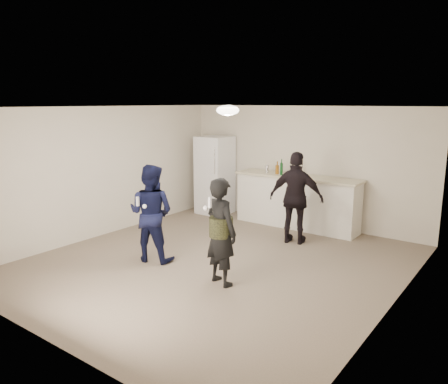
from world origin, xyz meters
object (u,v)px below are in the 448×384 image
Objects in this scene: shaker at (267,169)px; spectator at (296,198)px; fridge at (215,175)px; man at (151,213)px; woman at (221,232)px; counter at (296,202)px.

shaker is 0.10× the size of spectator.
fridge is 1.12× the size of man.
woman is (1.49, -0.10, -0.02)m from man.
fridge is 1.06× the size of spectator.
shaker is at bearing -49.99° from spectator.
man is (-0.32, -3.13, -0.37)m from shaker.
spectator is (1.17, -0.91, -0.32)m from shaker.
fridge is at bearing -31.31° from spectator.
woman is at bearing 158.87° from man.
man is (1.08, -3.11, -0.10)m from fridge.
fridge is 10.59× the size of shaker.
man is (-1.02, -3.18, 0.28)m from counter.
counter is at bearing -125.13° from man.
counter is 1.13m from spectator.
fridge is 1.16× the size of woman.
spectator is at bearing -63.79° from counter.
shaker reaches higher than counter.
woman reaches higher than shaker.
spectator reaches higher than woman.
fridge is at bearing -179.51° from shaker.
shaker is at bearing -175.21° from counter.
fridge reaches higher than woman.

